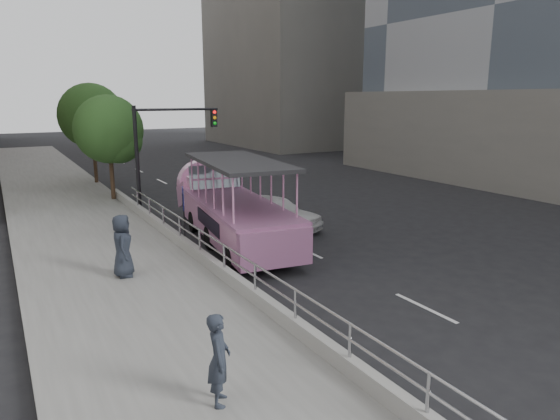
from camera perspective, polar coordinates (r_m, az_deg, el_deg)
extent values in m
plane|color=black|center=(15.00, 8.00, -9.11)|extent=(160.00, 160.00, 0.00)
cube|color=gray|center=(21.81, -21.26, -2.49)|extent=(5.50, 80.00, 0.30)
cube|color=#9F9F9A|center=(14.95, -6.35, -7.17)|extent=(0.24, 30.00, 0.36)
cylinder|color=#ADADB2|center=(8.68, 16.60, -19.34)|extent=(0.07, 0.07, 0.70)
cylinder|color=#ADADB2|center=(9.96, 8.02, -14.51)|extent=(0.07, 0.07, 0.70)
cylinder|color=#ADADB2|center=(11.44, 1.79, -10.64)|extent=(0.07, 0.07, 0.70)
cylinder|color=#ADADB2|center=(13.06, -2.85, -7.61)|extent=(0.07, 0.07, 0.70)
cylinder|color=#ADADB2|center=(14.77, -6.40, -5.24)|extent=(0.07, 0.07, 0.70)
cylinder|color=#ADADB2|center=(16.55, -9.17, -3.35)|extent=(0.07, 0.07, 0.70)
cylinder|color=#ADADB2|center=(18.38, -11.40, -1.82)|extent=(0.07, 0.07, 0.70)
cylinder|color=#ADADB2|center=(20.24, -13.21, -0.58)|extent=(0.07, 0.07, 0.70)
cylinder|color=#ADADB2|center=(22.12, -14.72, 0.46)|extent=(0.07, 0.07, 0.70)
cylinder|color=#ADADB2|center=(24.02, -15.99, 1.34)|extent=(0.07, 0.07, 0.70)
cylinder|color=#ADADB2|center=(14.77, -6.40, -5.24)|extent=(0.06, 22.00, 0.06)
cylinder|color=#ADADB2|center=(14.68, -6.43, -4.01)|extent=(0.06, 22.00, 0.06)
cylinder|color=black|center=(16.38, -5.53, -5.53)|extent=(0.44, 0.90, 0.86)
cylinder|color=black|center=(17.07, 1.28, -4.71)|extent=(0.44, 0.90, 0.86)
cylinder|color=black|center=(18.86, -7.93, -3.14)|extent=(0.44, 0.90, 0.86)
cylinder|color=black|center=(19.47, -1.90, -2.52)|extent=(0.44, 0.90, 0.86)
cylinder|color=black|center=(21.39, -9.76, -1.30)|extent=(0.44, 0.90, 0.86)
cylinder|color=black|center=(21.93, -4.37, -0.81)|extent=(0.44, 0.90, 0.86)
cube|color=pink|center=(19.17, -5.07, -1.09)|extent=(3.40, 8.12, 1.20)
cube|color=pink|center=(23.47, -8.47, 1.97)|extent=(2.60, 2.33, 1.50)
cylinder|color=pink|center=(24.20, -8.96, 2.97)|extent=(2.32, 0.96, 2.26)
cube|color=#90547E|center=(15.46, -0.51, -4.44)|extent=(2.42, 0.64, 1.20)
cube|color=#90547E|center=(19.03, -5.11, 0.83)|extent=(3.55, 8.42, 0.12)
cube|color=black|center=(18.40, -4.85, 5.52)|extent=(3.34, 6.61, 0.13)
cube|color=#8D9EA6|center=(21.69, -7.46, 3.81)|extent=(2.22, 0.48, 1.01)
cube|color=pink|center=(22.15, -7.74, 3.23)|extent=(2.22, 1.22, 0.48)
imported|color=silver|center=(21.39, -0.69, -0.27)|extent=(3.35, 4.67, 1.48)
imported|color=#252B36|center=(9.04, -7.00, -16.55)|extent=(0.62, 0.73, 1.68)
imported|color=#252B36|center=(15.57, -17.57, -3.92)|extent=(0.80, 1.04, 1.89)
cylinder|color=black|center=(18.26, -10.91, -1.56)|extent=(0.07, 0.07, 2.23)
cube|color=#0D0D5C|center=(18.05, -11.04, 1.32)|extent=(0.17, 0.54, 0.80)
cube|color=silver|center=(18.06, -10.95, 1.33)|extent=(0.11, 0.35, 0.49)
cylinder|color=black|center=(24.30, -16.00, 5.27)|extent=(0.18, 0.18, 5.20)
cylinder|color=black|center=(24.68, -11.76, 11.19)|extent=(4.20, 0.12, 0.12)
cube|color=black|center=(25.36, -7.58, 10.36)|extent=(0.28, 0.22, 0.85)
sphere|color=red|center=(25.23, -7.48, 11.03)|extent=(0.16, 0.16, 0.16)
cylinder|color=#362818|center=(27.73, -18.65, 3.74)|extent=(0.22, 0.22, 3.08)
sphere|color=#315F26|center=(27.48, -19.01, 8.73)|extent=(3.52, 3.52, 3.52)
sphere|color=#315F26|center=(27.31, -17.97, 7.62)|extent=(2.42, 2.42, 2.42)
cylinder|color=#362818|center=(33.60, -20.40, 5.41)|extent=(0.22, 0.22, 3.47)
sphere|color=#315F26|center=(33.40, -20.76, 10.05)|extent=(3.97, 3.97, 3.97)
sphere|color=#315F26|center=(33.19, -19.91, 9.03)|extent=(2.73, 2.73, 2.73)
cube|color=slate|center=(64.12, 3.59, 22.07)|extent=(20.00, 20.00, 32.00)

